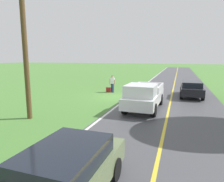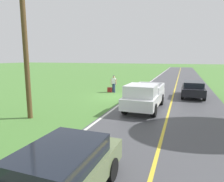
% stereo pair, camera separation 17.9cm
% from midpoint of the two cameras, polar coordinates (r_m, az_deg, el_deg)
% --- Properties ---
extents(ground_plane, '(200.00, 200.00, 0.00)m').
position_cam_midpoint_polar(ground_plane, '(18.28, 1.33, -1.60)').
color(ground_plane, '#4C7F38').
extents(road_surface, '(7.65, 120.00, 0.00)m').
position_cam_midpoint_polar(road_surface, '(17.52, 16.03, -2.45)').
color(road_surface, '#47474C').
rests_on(road_surface, ground).
extents(lane_edge_line, '(0.16, 117.60, 0.00)m').
position_cam_midpoint_polar(lane_edge_line, '(18.02, 4.38, -1.77)').
color(lane_edge_line, silver).
rests_on(lane_edge_line, ground).
extents(lane_centre_line, '(0.14, 117.60, 0.00)m').
position_cam_midpoint_polar(lane_centre_line, '(17.51, 16.03, -2.44)').
color(lane_centre_line, gold).
rests_on(lane_centre_line, ground).
extents(hitchhiker_walking, '(0.62, 0.52, 1.75)m').
position_cam_midpoint_polar(hitchhiker_walking, '(20.43, -0.09, 2.36)').
color(hitchhiker_walking, navy).
rests_on(hitchhiker_walking, ground).
extents(suitcase_carried, '(0.46, 0.21, 0.49)m').
position_cam_midpoint_polar(suitcase_carried, '(20.60, -1.27, 0.36)').
color(suitcase_carried, maroon).
rests_on(suitcase_carried, ground).
extents(pickup_truck_passing, '(2.22, 5.45, 1.82)m').
position_cam_midpoint_polar(pickup_truck_passing, '(13.76, 8.59, -1.29)').
color(pickup_truck_passing, silver).
rests_on(pickup_truck_passing, ground).
extents(sedan_ahead_same_lane, '(1.97, 4.42, 1.41)m').
position_cam_midpoint_polar(sedan_ahead_same_lane, '(5.30, -14.85, -22.18)').
color(sedan_ahead_same_lane, '#66754C').
rests_on(sedan_ahead_same_lane, ground).
extents(sedan_near_oncoming, '(1.94, 4.41, 1.41)m').
position_cam_midpoint_polar(sedan_near_oncoming, '(19.43, 21.33, 0.67)').
color(sedan_near_oncoming, black).
rests_on(sedan_near_oncoming, ground).
extents(utility_pole_roadside, '(0.28, 0.28, 8.15)m').
position_cam_midpoint_polar(utility_pole_roadside, '(12.36, -23.80, 11.32)').
color(utility_pole_roadside, brown).
rests_on(utility_pole_roadside, ground).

